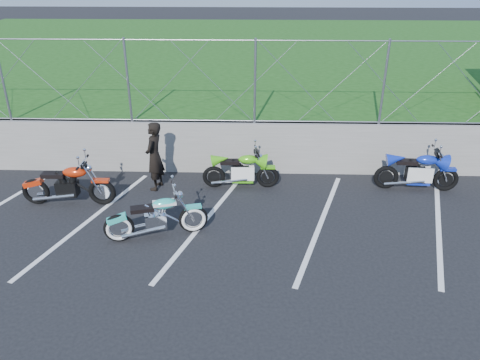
{
  "coord_description": "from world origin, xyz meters",
  "views": [
    {
      "loc": [
        0.99,
        -7.35,
        4.99
      ],
      "look_at": [
        0.72,
        1.3,
        0.81
      ],
      "focal_mm": 35.0,
      "sensor_mm": 36.0,
      "label": 1
    }
  ],
  "objects_px": {
    "sportbike_green": "(242,172)",
    "person_standing": "(154,156)",
    "sportbike_blue": "(418,173)",
    "cruiser_turquoise": "(158,218)",
    "naked_orange": "(69,186)"
  },
  "relations": [
    {
      "from": "naked_orange",
      "to": "person_standing",
      "type": "distance_m",
      "value": 1.96
    },
    {
      "from": "cruiser_turquoise",
      "to": "naked_orange",
      "type": "distance_m",
      "value": 2.5
    },
    {
      "from": "cruiser_turquoise",
      "to": "sportbike_blue",
      "type": "bearing_deg",
      "value": 5.68
    },
    {
      "from": "cruiser_turquoise",
      "to": "sportbike_green",
      "type": "distance_m",
      "value": 2.7
    },
    {
      "from": "cruiser_turquoise",
      "to": "person_standing",
      "type": "xyz_separation_m",
      "value": [
        -0.44,
        2.09,
        0.41
      ]
    },
    {
      "from": "cruiser_turquoise",
      "to": "sportbike_blue",
      "type": "relative_size",
      "value": 1.02
    },
    {
      "from": "naked_orange",
      "to": "sportbike_blue",
      "type": "height_order",
      "value": "naked_orange"
    },
    {
      "from": "sportbike_green",
      "to": "person_standing",
      "type": "xyz_separation_m",
      "value": [
        -2.01,
        -0.11,
        0.41
      ]
    },
    {
      "from": "naked_orange",
      "to": "sportbike_green",
      "type": "relative_size",
      "value": 1.14
    },
    {
      "from": "naked_orange",
      "to": "sportbike_blue",
      "type": "distance_m",
      "value": 7.88
    },
    {
      "from": "sportbike_green",
      "to": "person_standing",
      "type": "height_order",
      "value": "person_standing"
    },
    {
      "from": "sportbike_green",
      "to": "sportbike_blue",
      "type": "height_order",
      "value": "sportbike_blue"
    },
    {
      "from": "naked_orange",
      "to": "sportbike_green",
      "type": "bearing_deg",
      "value": 13.66
    },
    {
      "from": "sportbike_green",
      "to": "cruiser_turquoise",
      "type": "bearing_deg",
      "value": -127.02
    },
    {
      "from": "cruiser_turquoise",
      "to": "sportbike_green",
      "type": "xyz_separation_m",
      "value": [
        1.57,
        2.2,
        0.0
      ]
    }
  ]
}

